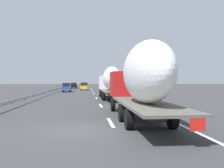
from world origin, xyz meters
name	(u,v)px	position (x,y,z in m)	size (l,w,h in m)	color
ground_plane	(84,92)	(40.00, 0.00, 0.00)	(260.00, 260.00, 0.00)	#38383A
lane_stripe_0	(111,122)	(2.00, -1.80, 0.00)	(3.20, 0.20, 0.01)	white
lane_stripe_1	(101,106)	(11.63, -1.80, 0.00)	(3.20, 0.20, 0.01)	white
lane_stripe_2	(96,98)	(22.01, -1.80, 0.00)	(3.20, 0.20, 0.01)	white
lane_stripe_3	(94,94)	(33.88, -1.80, 0.00)	(3.20, 0.20, 0.01)	white
lane_stripe_4	(92,91)	(44.51, -1.80, 0.00)	(3.20, 0.20, 0.01)	white
lane_stripe_5	(92,90)	(53.53, -1.80, 0.00)	(3.20, 0.20, 0.01)	white
lane_stripe_6	(91,89)	(60.14, -1.80, 0.00)	(3.20, 0.20, 0.01)	white
lane_stripe_7	(90,87)	(77.32, -1.80, 0.00)	(3.20, 0.20, 0.01)	white
lane_stripe_8	(91,88)	(66.96, -1.80, 0.00)	(3.20, 0.20, 0.01)	white
edge_line_right	(108,91)	(45.00, -5.50, 0.00)	(110.00, 0.20, 0.01)	white
truck_lead	(111,81)	(20.06, -3.60, 2.37)	(13.80, 2.55, 4.17)	silver
truck_trailing	(141,78)	(2.04, -3.60, 2.54)	(13.65, 2.55, 4.50)	#B21919
car_red_compact	(86,85)	(81.19, -0.12, 0.91)	(4.46, 1.77, 1.78)	red
car_black_suv	(74,85)	(66.28, 3.46, 0.91)	(4.65, 1.89, 1.78)	black
car_yellow_coupe	(84,86)	(51.56, 0.21, 0.97)	(4.18, 1.80, 1.95)	gold
car_blue_sedan	(67,87)	(41.61, 3.78, 0.96)	(4.34, 1.75, 1.93)	#28479E
road_sign	(120,82)	(34.49, -6.70, 2.21)	(0.10, 0.90, 3.19)	gray
tree_0	(136,78)	(48.55, -12.79, 3.07)	(3.48, 3.48, 4.87)	#472D19
tree_1	(129,76)	(54.38, -12.00, 3.57)	(2.91, 2.91, 5.74)	#472D19
tree_2	(127,73)	(59.85, -12.45, 4.57)	(2.91, 2.91, 7.38)	#472D19
tree_3	(118,76)	(85.22, -12.85, 4.13)	(3.04, 3.04, 6.38)	#472D19
guardrail_median	(57,89)	(43.00, 6.00, 0.58)	(94.00, 0.10, 0.76)	#9EA0A5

